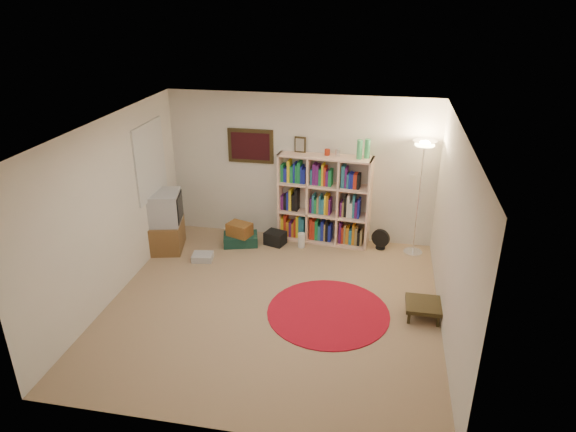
% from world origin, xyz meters
% --- Properties ---
extents(room, '(4.54, 4.54, 2.54)m').
position_xyz_m(room, '(-0.05, 0.05, 1.26)').
color(room, '#9D7D5C').
rests_on(room, ground).
extents(bookshelf, '(1.58, 0.60, 1.85)m').
position_xyz_m(bookshelf, '(0.41, 2.15, 0.75)').
color(bookshelf, beige).
rests_on(bookshelf, ground).
extents(floor_lamp, '(0.48, 0.48, 1.92)m').
position_xyz_m(floor_lamp, '(1.96, 1.94, 1.59)').
color(floor_lamp, white).
rests_on(floor_lamp, ground).
extents(floor_fan, '(0.31, 0.21, 0.35)m').
position_xyz_m(floor_fan, '(1.42, 1.99, 0.18)').
color(floor_fan, black).
rests_on(floor_fan, ground).
extents(tv_stand, '(0.62, 0.78, 1.01)m').
position_xyz_m(tv_stand, '(-2.09, 1.35, 0.49)').
color(tv_stand, brown).
rests_on(tv_stand, ground).
extents(dvd_box, '(0.36, 0.31, 0.11)m').
position_xyz_m(dvd_box, '(-1.39, 1.06, 0.05)').
color(dvd_box, '#B5B4B9').
rests_on(dvd_box, ground).
extents(suitcase, '(0.65, 0.51, 0.18)m').
position_xyz_m(suitcase, '(-0.94, 1.71, 0.09)').
color(suitcase, '#13352A').
rests_on(suitcase, ground).
extents(wicker_basket, '(0.46, 0.39, 0.22)m').
position_xyz_m(wicker_basket, '(-0.94, 1.68, 0.29)').
color(wicker_basket, brown).
rests_on(wicker_basket, suitcase).
extents(duffel_bag, '(0.39, 0.36, 0.22)m').
position_xyz_m(duffel_bag, '(-0.36, 1.84, 0.11)').
color(duffel_bag, black).
rests_on(duffel_bag, ground).
extents(paper_towel, '(0.16, 0.16, 0.25)m').
position_xyz_m(paper_towel, '(0.10, 1.81, 0.13)').
color(paper_towel, white).
rests_on(paper_towel, ground).
extents(red_rug, '(1.66, 1.66, 0.01)m').
position_xyz_m(red_rug, '(0.78, -0.04, 0.01)').
color(red_rug, maroon).
rests_on(red_rug, ground).
extents(side_table, '(0.46, 0.46, 0.21)m').
position_xyz_m(side_table, '(2.02, 0.11, 0.18)').
color(side_table, black).
rests_on(side_table, ground).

